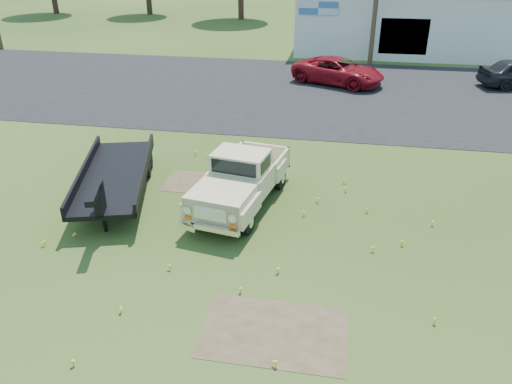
# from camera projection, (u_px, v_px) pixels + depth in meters

# --- Properties ---
(ground) EXTENTS (140.00, 140.00, 0.00)m
(ground) POSITION_uv_depth(u_px,v_px,m) (234.00, 246.00, 13.19)
(ground) COLOR #2D4014
(ground) RESTS_ON ground
(asphalt_lot) EXTENTS (90.00, 14.00, 0.02)m
(asphalt_lot) POSITION_uv_depth(u_px,v_px,m) (295.00, 91.00, 26.32)
(asphalt_lot) COLOR black
(asphalt_lot) RESTS_ON ground
(dirt_patch_a) EXTENTS (3.00, 2.00, 0.01)m
(dirt_patch_a) POSITION_uv_depth(u_px,v_px,m) (274.00, 332.00, 10.33)
(dirt_patch_a) COLOR #4C3C28
(dirt_patch_a) RESTS_ON ground
(dirt_patch_b) EXTENTS (2.20, 1.60, 0.01)m
(dirt_patch_b) POSITION_uv_depth(u_px,v_px,m) (198.00, 183.00, 16.57)
(dirt_patch_b) COLOR #4C3C28
(dirt_patch_b) RESTS_ON ground
(commercial_building) EXTENTS (14.20, 8.20, 4.15)m
(commercial_building) POSITION_uv_depth(u_px,v_px,m) (400.00, 19.00, 34.90)
(commercial_building) COLOR silver
(commercial_building) RESTS_ON ground
(vintage_pickup_truck) EXTENTS (2.65, 5.05, 1.74)m
(vintage_pickup_truck) POSITION_uv_depth(u_px,v_px,m) (241.00, 179.00, 14.83)
(vintage_pickup_truck) COLOR beige
(vintage_pickup_truck) RESTS_ON ground
(flatbed_trailer) EXTENTS (3.47, 6.15, 1.59)m
(flatbed_trailer) POSITION_uv_depth(u_px,v_px,m) (114.00, 172.00, 15.46)
(flatbed_trailer) COLOR black
(flatbed_trailer) RESTS_ON ground
(red_pickup) EXTENTS (5.51, 4.13, 1.39)m
(red_pickup) POSITION_uv_depth(u_px,v_px,m) (338.00, 71.00, 27.28)
(red_pickup) COLOR maroon
(red_pickup) RESTS_ON ground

